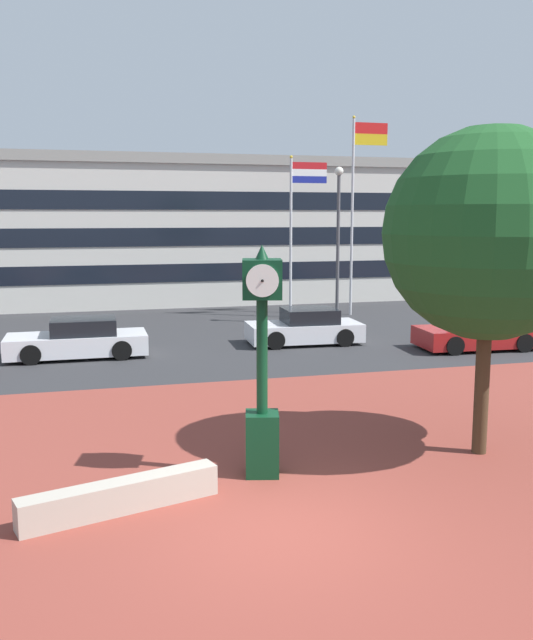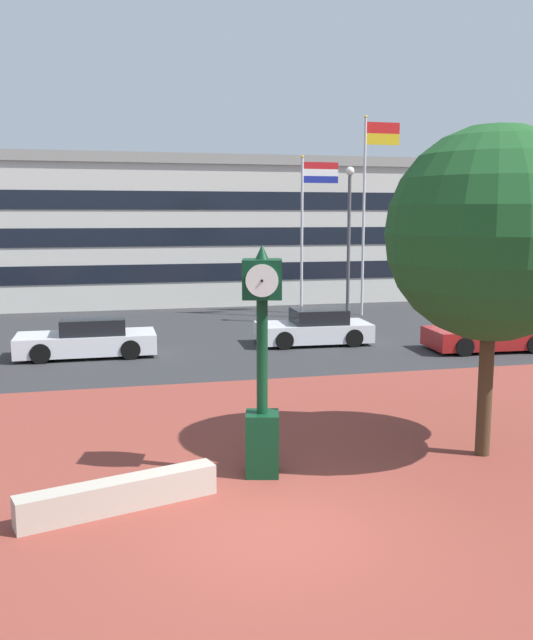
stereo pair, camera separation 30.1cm
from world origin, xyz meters
name	(u,v)px [view 2 (the right image)]	position (x,y,z in m)	size (l,w,h in m)	color
ground_plane	(276,529)	(0.00, 0.00, 0.00)	(200.00, 200.00, 0.00)	#2D2D30
plaza_brick_paving	(242,467)	(0.00, 2.59, 0.00)	(44.00, 13.19, 0.01)	brown
planter_wall	(120,495)	(-2.24, 1.23, 0.25)	(3.20, 0.40, 0.50)	#ADA393
street_clock	(262,367)	(0.29, 2.18, 1.97)	(0.81, 0.84, 4.12)	#0C381E
plaza_tree	(499,239)	(4.91, 2.33, 4.18)	(4.31, 4.01, 6.28)	#42301E
car_street_near	(314,328)	(4.94, 14.10, 0.57)	(4.14, 2.09, 1.28)	silver
car_street_far	(88,339)	(-3.00, 13.68, 0.57)	(4.49, 1.95, 1.28)	silver
car_street_distant	(489,334)	(10.48, 11.62, 0.57)	(4.22, 2.13, 1.28)	maroon
flagpole_primary	(307,221)	(6.50, 20.48, 4.37)	(1.74, 0.14, 7.24)	silver
flagpole_secondary	(368,198)	(9.41, 20.48, 5.39)	(1.72, 0.14, 9.05)	silver
civic_building	(182,229)	(2.08, 31.59, 3.82)	(28.96, 14.00, 7.62)	beige
street_lamp_post	(349,229)	(7.56, 17.86, 4.04)	(0.36, 0.36, 6.59)	#4C4C51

